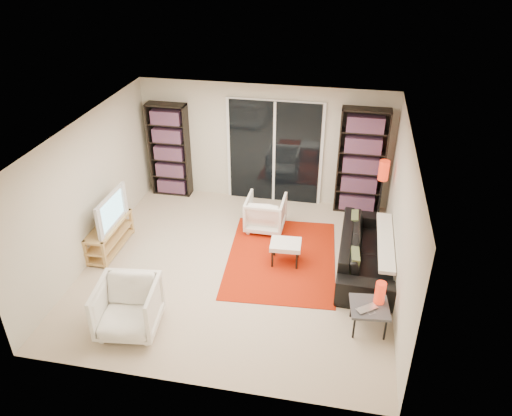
{
  "coord_description": "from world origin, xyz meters",
  "views": [
    {
      "loc": [
        1.59,
        -6.57,
        5.03
      ],
      "look_at": [
        0.25,
        0.3,
        1.0
      ],
      "focal_mm": 35.0,
      "sensor_mm": 36.0,
      "label": 1
    }
  ],
  "objects_px": {
    "tv_stand": "(110,236)",
    "bookshelf_left": "(170,150)",
    "side_table": "(369,308)",
    "armchair_back": "(266,213)",
    "armchair_front": "(128,308)",
    "bookshelf_right": "(361,162)",
    "ottoman": "(286,246)",
    "floor_lamp": "(383,177)",
    "sofa": "(367,251)"
  },
  "relations": [
    {
      "from": "tv_stand",
      "to": "side_table",
      "type": "relative_size",
      "value": 2.04
    },
    {
      "from": "bookshelf_right",
      "to": "armchair_front",
      "type": "bearing_deg",
      "value": -127.18
    },
    {
      "from": "bookshelf_right",
      "to": "armchair_back",
      "type": "bearing_deg",
      "value": -148.15
    },
    {
      "from": "bookshelf_left",
      "to": "ottoman",
      "type": "height_order",
      "value": "bookshelf_left"
    },
    {
      "from": "bookshelf_right",
      "to": "floor_lamp",
      "type": "relative_size",
      "value": 1.55
    },
    {
      "from": "sofa",
      "to": "tv_stand",
      "type": "bearing_deg",
      "value": 95.2
    },
    {
      "from": "ottoman",
      "to": "side_table",
      "type": "xyz_separation_m",
      "value": [
        1.37,
        -1.34,
        0.02
      ]
    },
    {
      "from": "ottoman",
      "to": "side_table",
      "type": "distance_m",
      "value": 1.91
    },
    {
      "from": "side_table",
      "to": "floor_lamp",
      "type": "xyz_separation_m",
      "value": [
        0.17,
        2.82,
        0.67
      ]
    },
    {
      "from": "floor_lamp",
      "to": "bookshelf_left",
      "type": "bearing_deg",
      "value": 172.41
    },
    {
      "from": "tv_stand",
      "to": "ottoman",
      "type": "relative_size",
      "value": 2.25
    },
    {
      "from": "bookshelf_left",
      "to": "side_table",
      "type": "relative_size",
      "value": 3.34
    },
    {
      "from": "armchair_back",
      "to": "armchair_front",
      "type": "relative_size",
      "value": 0.86
    },
    {
      "from": "bookshelf_left",
      "to": "sofa",
      "type": "bearing_deg",
      "value": -25.61
    },
    {
      "from": "bookshelf_right",
      "to": "bookshelf_left",
      "type": "bearing_deg",
      "value": 180.0
    },
    {
      "from": "bookshelf_left",
      "to": "armchair_front",
      "type": "height_order",
      "value": "bookshelf_left"
    },
    {
      "from": "tv_stand",
      "to": "armchair_back",
      "type": "xyz_separation_m",
      "value": [
        2.55,
        1.19,
        0.07
      ]
    },
    {
      "from": "armchair_back",
      "to": "side_table",
      "type": "distance_m",
      "value": 3.02
    },
    {
      "from": "floor_lamp",
      "to": "armchair_back",
      "type": "bearing_deg",
      "value": -167.15
    },
    {
      "from": "bookshelf_left",
      "to": "ottoman",
      "type": "distance_m",
      "value": 3.45
    },
    {
      "from": "tv_stand",
      "to": "bookshelf_left",
      "type": "bearing_deg",
      "value": 80.64
    },
    {
      "from": "armchair_front",
      "to": "ottoman",
      "type": "height_order",
      "value": "armchair_front"
    },
    {
      "from": "bookshelf_right",
      "to": "armchair_front",
      "type": "distance_m",
      "value": 5.12
    },
    {
      "from": "bookshelf_right",
      "to": "ottoman",
      "type": "bearing_deg",
      "value": -119.15
    },
    {
      "from": "armchair_back",
      "to": "ottoman",
      "type": "xyz_separation_m",
      "value": [
        0.52,
        -1.01,
        0.01
      ]
    },
    {
      "from": "armchair_back",
      "to": "ottoman",
      "type": "height_order",
      "value": "armchair_back"
    },
    {
      "from": "armchair_back",
      "to": "side_table",
      "type": "height_order",
      "value": "armchair_back"
    },
    {
      "from": "side_table",
      "to": "armchair_front",
      "type": "bearing_deg",
      "value": -168.69
    },
    {
      "from": "bookshelf_right",
      "to": "side_table",
      "type": "bearing_deg",
      "value": -86.23
    },
    {
      "from": "tv_stand",
      "to": "sofa",
      "type": "relative_size",
      "value": 0.53
    },
    {
      "from": "sofa",
      "to": "side_table",
      "type": "xyz_separation_m",
      "value": [
        0.03,
        -1.45,
        0.03
      ]
    },
    {
      "from": "sofa",
      "to": "ottoman",
      "type": "distance_m",
      "value": 1.34
    },
    {
      "from": "side_table",
      "to": "armchair_back",
      "type": "bearing_deg",
      "value": 128.74
    },
    {
      "from": "bookshelf_right",
      "to": "ottoman",
      "type": "xyz_separation_m",
      "value": [
        -1.14,
        -2.05,
        -0.71
      ]
    },
    {
      "from": "ottoman",
      "to": "floor_lamp",
      "type": "bearing_deg",
      "value": 44.03
    },
    {
      "from": "sofa",
      "to": "armchair_front",
      "type": "height_order",
      "value": "armchair_front"
    },
    {
      "from": "bookshelf_right",
      "to": "armchair_back",
      "type": "xyz_separation_m",
      "value": [
        -1.66,
        -1.03,
        -0.72
      ]
    },
    {
      "from": "bookshelf_right",
      "to": "floor_lamp",
      "type": "xyz_separation_m",
      "value": [
        0.39,
        -0.56,
        -0.02
      ]
    },
    {
      "from": "bookshelf_left",
      "to": "armchair_front",
      "type": "xyz_separation_m",
      "value": [
        0.78,
        -4.04,
        -0.59
      ]
    },
    {
      "from": "armchair_front",
      "to": "ottoman",
      "type": "bearing_deg",
      "value": 39.26
    },
    {
      "from": "bookshelf_right",
      "to": "sofa",
      "type": "bearing_deg",
      "value": -84.39
    },
    {
      "from": "armchair_back",
      "to": "floor_lamp",
      "type": "relative_size",
      "value": 0.53
    },
    {
      "from": "sofa",
      "to": "bookshelf_left",
      "type": "bearing_deg",
      "value": 65.8
    },
    {
      "from": "bookshelf_left",
      "to": "bookshelf_right",
      "type": "bearing_deg",
      "value": -0.0
    },
    {
      "from": "tv_stand",
      "to": "armchair_back",
      "type": "height_order",
      "value": "armchair_back"
    },
    {
      "from": "bookshelf_right",
      "to": "ottoman",
      "type": "distance_m",
      "value": 2.45
    },
    {
      "from": "bookshelf_right",
      "to": "side_table",
      "type": "height_order",
      "value": "bookshelf_right"
    },
    {
      "from": "ottoman",
      "to": "sofa",
      "type": "bearing_deg",
      "value": 4.77
    },
    {
      "from": "tv_stand",
      "to": "ottoman",
      "type": "height_order",
      "value": "tv_stand"
    },
    {
      "from": "armchair_front",
      "to": "bookshelf_right",
      "type": "bearing_deg",
      "value": 46.04
    }
  ]
}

